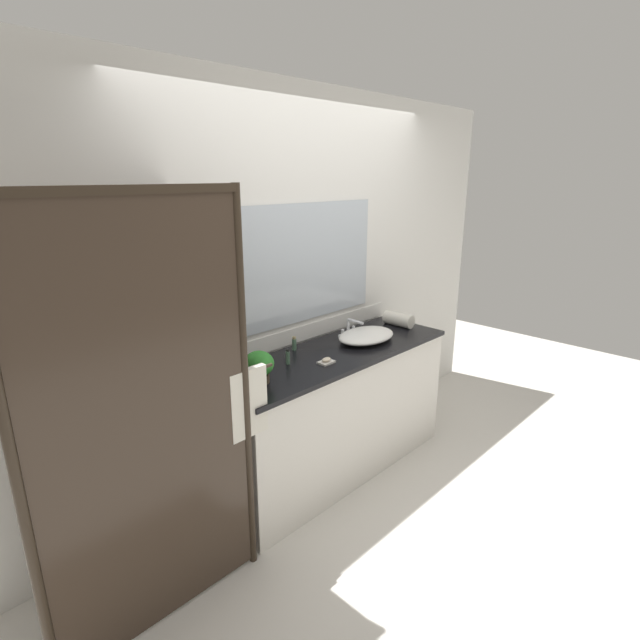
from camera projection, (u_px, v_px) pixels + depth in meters
ground_plane at (335, 468)px, 3.51m from camera, size 8.00×8.00×0.00m
wall_back_with_mirror at (300, 284)px, 3.37m from camera, size 4.40×0.06×2.60m
vanity_cabinet at (334, 411)px, 3.39m from camera, size 1.80×0.58×0.90m
shower_enclosure at (177, 405)px, 2.22m from camera, size 1.20×0.59×2.00m
sink_basin at (366, 336)px, 3.45m from camera, size 0.46×0.32×0.08m
faucet at (350, 330)px, 3.55m from camera, size 0.17×0.16×0.13m
potted_plant at (259, 366)px, 2.74m from camera, size 0.17×0.17×0.18m
soap_dish at (326, 361)px, 3.04m from camera, size 0.10×0.07×0.04m
amenity_bottle_body_wash at (288, 357)px, 3.02m from camera, size 0.03×0.03×0.10m
amenity_bottle_shampoo at (294, 344)px, 3.27m from camera, size 0.03×0.03×0.09m
rolled_towel_near_edge at (398, 319)px, 3.78m from camera, size 0.11×0.24×0.10m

